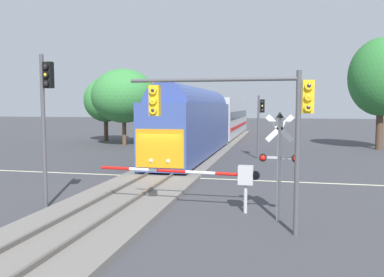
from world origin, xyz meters
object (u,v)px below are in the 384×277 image
object	(u,v)px
pine_left_background	(106,100)
commuter_train	(215,118)
traffic_signal_median	(45,106)
crossing_gate_near	(225,176)
oak_behind_train	(124,96)
traffic_signal_near_right	(244,111)
traffic_signal_far_side	(260,116)
crossing_signal_mast	(279,155)
maple_right_background	(381,77)

from	to	relation	value
pine_left_background	commuter_train	bearing A→B (deg)	-7.17
commuter_train	traffic_signal_median	size ratio (longest dim) A/B	7.14
crossing_gate_near	oak_behind_train	bearing A→B (deg)	120.12
traffic_signal_near_right	traffic_signal_far_side	size ratio (longest dim) A/B	1.21
crossing_signal_mast	maple_right_background	bearing A→B (deg)	70.09
traffic_signal_near_right	pine_left_background	bearing A→B (deg)	121.60
traffic_signal_far_side	traffic_signal_median	bearing A→B (deg)	-114.29
commuter_train	traffic_signal_near_right	world-z (taller)	commuter_train
commuter_train	crossing_signal_mast	bearing A→B (deg)	-76.48
maple_right_background	oak_behind_train	bearing A→B (deg)	-176.94
maple_right_background	traffic_signal_median	bearing A→B (deg)	-125.32
crossing_gate_near	traffic_signal_near_right	size ratio (longest dim) A/B	1.09
crossing_signal_mast	traffic_signal_median	bearing A→B (deg)	-179.02
traffic_signal_near_right	crossing_signal_mast	bearing A→B (deg)	53.18
commuter_train	oak_behind_train	xyz separation A→B (m)	(-9.02, -2.69, 2.26)
commuter_train	oak_behind_train	world-z (taller)	oak_behind_train
crossing_gate_near	commuter_train	bearing A→B (deg)	99.73
oak_behind_train	maple_right_background	xyz separation A→B (m)	(24.60, 1.32, 1.61)
crossing_signal_mast	oak_behind_train	bearing A→B (deg)	122.75
commuter_train	traffic_signal_far_side	distance (m)	11.37
crossing_gate_near	traffic_signal_far_side	xyz separation A→B (m)	(0.63, 15.72, 1.84)
traffic_signal_median	traffic_signal_far_side	world-z (taller)	traffic_signal_median
commuter_train	maple_right_background	world-z (taller)	maple_right_background
commuter_train	crossing_signal_mast	xyz separation A→B (m)	(6.42, -26.69, -0.44)
crossing_signal_mast	oak_behind_train	xyz separation A→B (m)	(-15.43, 24.00, 2.70)
traffic_signal_near_right	pine_left_background	world-z (taller)	pine_left_background
crossing_gate_near	maple_right_background	bearing A→B (deg)	65.54
crossing_gate_near	traffic_signal_median	bearing A→B (deg)	-172.14
crossing_gate_near	traffic_signal_far_side	world-z (taller)	traffic_signal_far_side
crossing_gate_near	maple_right_background	size ratio (longest dim) A/B	0.62
commuter_train	traffic_signal_far_side	xyz separation A→B (m)	(5.06, -10.17, 0.45)
traffic_signal_median	crossing_gate_near	bearing A→B (deg)	7.86
crossing_gate_near	crossing_signal_mast	xyz separation A→B (m)	(1.98, -0.80, 0.95)
traffic_signal_far_side	maple_right_background	xyz separation A→B (m)	(10.52, 8.79, 3.42)
traffic_signal_median	traffic_signal_far_side	xyz separation A→B (m)	(7.52, 16.67, -0.77)
traffic_signal_near_right	pine_left_background	size ratio (longest dim) A/B	0.81
traffic_signal_median	traffic_signal_far_side	size ratio (longest dim) A/B	1.25
pine_left_background	traffic_signal_near_right	bearing A→B (deg)	-58.40
crossing_signal_mast	traffic_signal_near_right	xyz separation A→B (m)	(-1.10, -1.47, 1.53)
traffic_signal_median	oak_behind_train	size ratio (longest dim) A/B	0.77
maple_right_background	traffic_signal_far_side	bearing A→B (deg)	-140.11
crossing_gate_near	traffic_signal_near_right	bearing A→B (deg)	-68.86
crossing_signal_mast	traffic_signal_near_right	bearing A→B (deg)	-126.82
commuter_train	pine_left_background	bearing A→B (deg)	172.83
commuter_train	traffic_signal_near_right	distance (m)	28.68
oak_behind_train	maple_right_background	distance (m)	24.69
crossing_signal_mast	traffic_signal_far_side	bearing A→B (deg)	94.68
oak_behind_train	maple_right_background	world-z (taller)	maple_right_background
commuter_train	pine_left_background	world-z (taller)	pine_left_background
commuter_train	pine_left_background	size ratio (longest dim) A/B	5.96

